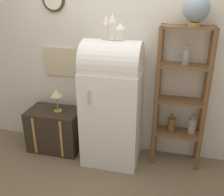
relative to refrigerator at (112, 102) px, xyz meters
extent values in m
plane|color=#7A664C|center=(0.00, -0.26, -0.79)|extent=(12.00, 12.00, 0.00)
cube|color=silver|center=(0.00, 0.31, 0.56)|extent=(7.00, 0.05, 2.70)
cylinder|color=#382D1E|center=(-0.79, 0.27, 1.13)|extent=(0.28, 0.03, 0.28)
cylinder|color=beige|center=(-0.79, 0.25, 1.13)|extent=(0.23, 0.01, 0.23)
cube|color=#C6B793|center=(-0.76, 0.27, 0.37)|extent=(0.45, 0.02, 0.37)
cube|color=white|center=(0.00, 0.00, -0.20)|extent=(0.68, 0.57, 1.19)
cylinder|color=white|center=(0.00, 0.00, 0.47)|extent=(0.66, 0.54, 0.54)
cylinder|color=#B7B7BC|center=(-0.19, -0.31, 0.16)|extent=(0.02, 0.02, 0.15)
cube|color=#33281E|center=(-0.80, 0.03, -0.51)|extent=(0.69, 0.43, 0.57)
cube|color=#AD8942|center=(-0.99, -0.19, -0.51)|extent=(0.03, 0.01, 0.51)
cube|color=#AD8942|center=(-0.62, -0.19, -0.51)|extent=(0.03, 0.01, 0.51)
cylinder|color=brown|center=(0.52, 0.00, 0.05)|extent=(0.05, 0.05, 1.69)
cylinder|color=brown|center=(1.06, 0.00, 0.05)|extent=(0.05, 0.05, 1.69)
cylinder|color=brown|center=(0.52, 0.24, 0.05)|extent=(0.05, 0.05, 1.69)
cylinder|color=brown|center=(1.06, 0.24, 0.05)|extent=(0.05, 0.05, 1.69)
cube|color=brown|center=(0.79, 0.12, -0.38)|extent=(0.57, 0.27, 0.02)
cube|color=brown|center=(0.79, 0.12, 0.04)|extent=(0.57, 0.27, 0.02)
cube|color=brown|center=(0.79, 0.12, 0.46)|extent=(0.57, 0.27, 0.02)
cube|color=brown|center=(0.79, 0.12, 0.89)|extent=(0.57, 0.27, 0.02)
cylinder|color=brown|center=(0.72, 0.13, -0.28)|extent=(0.09, 0.09, 0.18)
cylinder|color=brown|center=(0.72, 0.13, -0.17)|extent=(0.04, 0.04, 0.04)
cylinder|color=#9E998E|center=(0.95, 0.14, -0.28)|extent=(0.09, 0.09, 0.19)
cylinder|color=#9E998E|center=(0.95, 0.14, -0.16)|extent=(0.03, 0.03, 0.05)
cylinder|color=#335B3D|center=(0.95, 0.15, -0.28)|extent=(0.07, 0.07, 0.18)
cylinder|color=#335B3D|center=(0.95, 0.15, -0.17)|extent=(0.03, 0.03, 0.05)
cylinder|color=#9E998E|center=(0.80, 0.15, 0.56)|extent=(0.08, 0.08, 0.17)
cylinder|color=#9E998E|center=(0.80, 0.15, 0.66)|extent=(0.03, 0.03, 0.04)
cylinder|color=#AD8942|center=(0.84, 0.09, 0.92)|extent=(0.12, 0.12, 0.04)
sphere|color=#7F939E|center=(0.84, 0.09, 1.07)|extent=(0.27, 0.27, 0.27)
cylinder|color=silver|center=(-0.08, 0.01, 0.82)|extent=(0.09, 0.09, 0.16)
cone|color=silver|center=(-0.08, 0.01, 0.94)|extent=(0.08, 0.08, 0.09)
cylinder|color=white|center=(0.00, 0.00, 0.83)|extent=(0.09, 0.09, 0.18)
cone|color=white|center=(0.00, 0.00, 0.97)|extent=(0.08, 0.08, 0.10)
cylinder|color=white|center=(0.08, 0.01, 0.80)|extent=(0.12, 0.12, 0.12)
cone|color=white|center=(0.08, 0.01, 0.89)|extent=(0.10, 0.10, 0.06)
cylinder|color=#AD8942|center=(-0.73, 0.02, -0.22)|extent=(0.11, 0.11, 0.02)
cylinder|color=#AD8942|center=(-0.73, 0.02, -0.11)|extent=(0.02, 0.02, 0.20)
cone|color=#DBC184|center=(-0.73, 0.02, 0.03)|extent=(0.15, 0.15, 0.09)
camera|label=1|loc=(0.69, -2.78, 1.26)|focal=42.00mm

